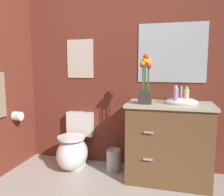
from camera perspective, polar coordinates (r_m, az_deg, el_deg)
wall_back at (r=2.98m, az=6.65°, el=6.87°), size 4.08×0.05×2.50m
toilet at (r=3.10m, az=-9.31°, el=-12.18°), size 0.38×0.59×0.69m
vanity_cabinet at (r=2.76m, az=13.68°, el=-10.16°), size 0.94×0.56×1.07m
flower_vase at (r=2.56m, az=8.10°, el=3.10°), size 0.14×0.14×0.54m
soap_bottle at (r=2.61m, az=17.64°, el=0.39°), size 0.06×0.06×0.19m
lotion_bottle at (r=2.73m, az=15.21°, el=0.80°), size 0.06×0.06×0.19m
hand_wash_bottle at (r=2.57m, az=15.24°, el=0.43°), size 0.06×0.06×0.20m
trash_bin at (r=3.01m, az=0.40°, el=-14.86°), size 0.18×0.18×0.27m
wall_poster at (r=3.16m, az=-7.77°, el=9.43°), size 0.36×0.01×0.50m
wall_mirror at (r=2.92m, az=14.38°, el=10.59°), size 0.80×0.01×0.70m
toilet_paper_roll at (r=3.14m, az=-22.04°, el=-4.08°), size 0.11×0.11×0.11m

